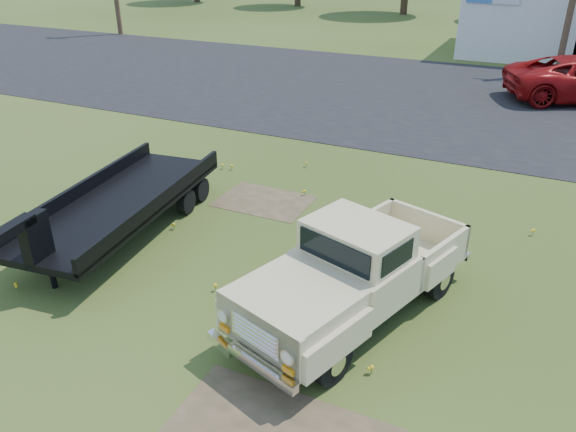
# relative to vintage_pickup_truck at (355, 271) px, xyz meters

# --- Properties ---
(ground) EXTENTS (140.00, 140.00, 0.00)m
(ground) POSITION_rel_vintage_pickup_truck_xyz_m (-1.48, -0.09, -0.89)
(ground) COLOR #2F4315
(ground) RESTS_ON ground
(asphalt_lot) EXTENTS (90.00, 14.00, 0.02)m
(asphalt_lot) POSITION_rel_vintage_pickup_truck_xyz_m (-1.48, 14.91, -0.89)
(asphalt_lot) COLOR black
(asphalt_lot) RESTS_ON ground
(dirt_patch_b) EXTENTS (2.20, 1.60, 0.01)m
(dirt_patch_b) POSITION_rel_vintage_pickup_truck_xyz_m (-3.48, 3.41, -0.89)
(dirt_patch_b) COLOR #453C25
(dirt_patch_b) RESTS_ON ground
(vintage_pickup_truck) EXTENTS (3.37, 5.25, 1.78)m
(vintage_pickup_truck) POSITION_rel_vintage_pickup_truck_xyz_m (0.00, 0.00, 0.00)
(vintage_pickup_truck) COLOR #CEB98A
(vintage_pickup_truck) RESTS_ON ground
(flatbed_trailer) EXTENTS (2.68, 6.22, 1.65)m
(flatbed_trailer) POSITION_rel_vintage_pickup_truck_xyz_m (-5.55, 0.70, -0.07)
(flatbed_trailer) COLOR black
(flatbed_trailer) RESTS_ON ground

